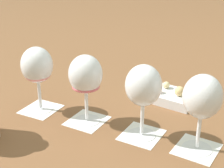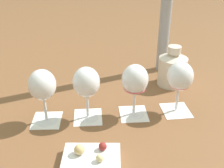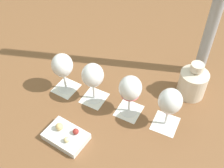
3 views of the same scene
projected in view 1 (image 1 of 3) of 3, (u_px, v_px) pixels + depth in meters
ground_plane at (112, 128)px, 0.90m from camera, size 8.00×8.00×0.00m
tasting_card_0 at (41, 109)px, 0.99m from camera, size 0.14×0.14×0.00m
tasting_card_1 at (87, 121)px, 0.93m from camera, size 0.14×0.14×0.00m
tasting_card_2 at (142, 135)px, 0.86m from camera, size 0.14×0.14×0.00m
tasting_card_3 at (197, 149)px, 0.81m from camera, size 0.14×0.14×0.00m
wine_glass_0 at (37, 68)px, 0.94m from camera, size 0.09×0.09×0.19m
wine_glass_1 at (86, 77)px, 0.88m from camera, size 0.09×0.09×0.19m
wine_glass_2 at (143, 89)px, 0.81m from camera, size 0.09×0.09×0.19m
wine_glass_3 at (202, 100)px, 0.76m from camera, size 0.09×0.09×0.19m
snack_dish at (170, 96)px, 1.04m from camera, size 0.19×0.17×0.06m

